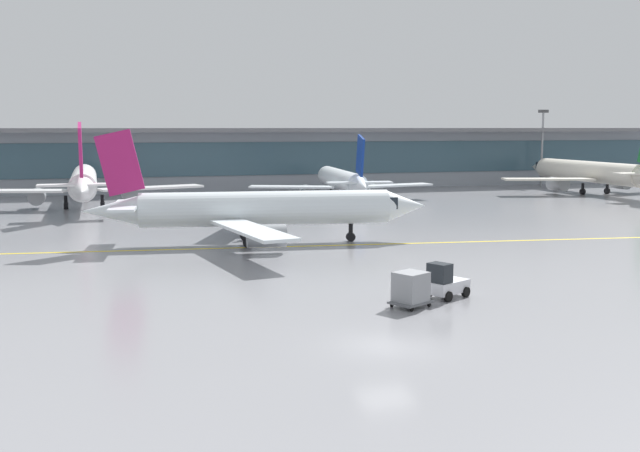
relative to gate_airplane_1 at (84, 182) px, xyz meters
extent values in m
plane|color=gray|center=(14.99, -64.52, -3.09)|extent=(400.00, 400.00, 0.00)
cube|color=yellow|center=(15.74, -35.80, -3.09)|extent=(109.37, 12.47, 0.01)
cube|color=#8C939E|center=(14.99, 21.76, 1.41)|extent=(167.67, 8.00, 9.00)
cube|color=#385666|center=(14.99, 17.68, 1.86)|extent=(160.96, 0.16, 5.04)
cube|color=slate|center=(14.99, 20.26, 6.21)|extent=(174.38, 11.00, 0.60)
cylinder|color=white|center=(-0.01, 0.40, 0.10)|extent=(3.57, 22.39, 3.10)
cone|color=white|center=(-0.28, 13.43, 0.10)|extent=(3.02, 3.78, 2.95)
cube|color=black|center=(-0.23, 10.94, 0.49)|extent=(2.48, 2.84, 1.09)
cone|color=white|center=(0.28, -13.24, 0.10)|extent=(2.74, 5.02, 2.64)
cube|color=white|center=(-7.91, -1.59, -0.75)|extent=(13.09, 6.10, 0.26)
cylinder|color=#999EA3|center=(-5.38, -0.17, -1.61)|extent=(1.98, 3.32, 1.92)
cube|color=white|center=(7.96, -1.26, -0.75)|extent=(13.06, 6.57, 0.26)
cylinder|color=#999EA3|center=(5.38, 0.06, -1.61)|extent=(1.98, 3.32, 1.92)
cube|color=#B21E66|center=(0.25, -12.25, 4.30)|extent=(0.42, 4.19, 5.84)
cube|color=white|center=(-2.03, -11.93, 0.57)|extent=(4.61, 2.28, 0.22)
cube|color=white|center=(2.53, -11.84, 0.57)|extent=(4.61, 2.28, 0.22)
cylinder|color=black|center=(-0.17, 8.22, -2.27)|extent=(0.40, 0.40, 1.64)
cylinder|color=black|center=(-0.17, 8.22, -2.68)|extent=(0.52, 0.83, 0.82)
cylinder|color=black|center=(-2.07, -1.47, -2.27)|extent=(0.40, 0.40, 1.64)
cylinder|color=black|center=(-2.07, -1.47, -2.68)|extent=(0.52, 0.83, 0.82)
cylinder|color=black|center=(2.13, -1.38, -2.27)|extent=(0.40, 0.40, 1.64)
cylinder|color=black|center=(2.13, -1.38, -2.68)|extent=(0.52, 0.83, 0.82)
cylinder|color=white|center=(32.87, 0.24, -0.33)|extent=(4.35, 19.46, 2.68)
cone|color=white|center=(33.85, 11.45, -0.33)|extent=(2.82, 3.43, 2.55)
cube|color=black|center=(33.66, 9.32, 0.00)|extent=(2.29, 2.59, 0.94)
cone|color=white|center=(31.84, -11.51, -0.33)|extent=(2.64, 4.47, 2.28)
cube|color=white|center=(25.90, -0.73, -1.07)|extent=(11.20, 6.32, 0.22)
cylinder|color=#999EA3|center=(28.20, 0.25, -1.81)|extent=(1.90, 2.97, 1.66)
cube|color=white|center=(39.56, -1.93, -1.07)|extent=(11.31, 4.59, 0.22)
cylinder|color=#999EA3|center=(37.46, -0.56, -1.81)|extent=(1.90, 2.97, 1.66)
cube|color=navy|center=(31.91, -10.65, 3.29)|extent=(0.60, 3.62, 5.05)
cube|color=white|center=(29.98, -10.17, 0.07)|extent=(4.09, 2.23, 0.19)
cube|color=white|center=(33.90, -10.51, 0.07)|extent=(4.09, 2.23, 0.19)
cylinder|color=black|center=(33.45, 6.97, -2.38)|extent=(0.35, 0.35, 1.42)
cylinder|color=black|center=(33.45, 6.97, -2.74)|extent=(0.49, 0.74, 0.71)
cylinder|color=black|center=(30.92, -1.17, -2.38)|extent=(0.35, 0.35, 1.42)
cylinder|color=black|center=(30.92, -1.17, -2.74)|extent=(0.49, 0.74, 0.71)
cylinder|color=black|center=(34.53, -1.49, -2.38)|extent=(0.35, 0.35, 1.42)
cylinder|color=black|center=(34.53, -1.49, -2.74)|extent=(0.49, 0.74, 0.71)
cylinder|color=silver|center=(71.44, 0.84, 0.11)|extent=(3.49, 22.41, 3.11)
cone|color=silver|center=(71.22, 13.88, 0.11)|extent=(3.01, 3.78, 2.95)
cube|color=black|center=(71.26, 11.40, 0.49)|extent=(2.47, 2.84, 1.09)
cube|color=silver|center=(63.53, -1.13, -0.75)|extent=(13.11, 6.14, 0.26)
cylinder|color=#999EA3|center=(66.06, 0.29, -1.61)|extent=(1.98, 3.32, 1.92)
cylinder|color=#999EA3|center=(76.84, 0.48, -1.61)|extent=(1.98, 3.32, 1.92)
cube|color=silver|center=(69.37, -11.50, 0.57)|extent=(4.60, 2.27, 0.22)
cylinder|color=black|center=(71.31, 8.67, -2.27)|extent=(0.40, 0.40, 1.64)
cylinder|color=black|center=(71.31, 8.67, -2.68)|extent=(0.52, 0.83, 0.82)
cylinder|color=black|center=(69.37, -1.02, -2.27)|extent=(0.40, 0.40, 1.64)
cylinder|color=black|center=(69.37, -1.02, -2.68)|extent=(0.52, 0.83, 0.82)
cylinder|color=black|center=(73.57, -0.95, -2.27)|extent=(0.40, 0.40, 1.64)
cylinder|color=black|center=(73.57, -0.95, -2.68)|extent=(0.52, 0.83, 0.82)
cylinder|color=white|center=(15.74, -33.80, -0.11)|extent=(21.04, 5.17, 2.90)
cone|color=white|center=(27.83, -35.14, -0.11)|extent=(3.76, 3.12, 2.75)
cube|color=black|center=(25.52, -34.88, 0.25)|extent=(2.84, 2.53, 1.01)
cone|color=white|center=(3.07, -32.40, -0.11)|extent=(4.88, 2.96, 2.46)
cube|color=white|center=(14.86, -26.25, -0.91)|extent=(7.06, 12.06, 0.24)
cylinder|color=#999EA3|center=(15.87, -28.76, -1.71)|extent=(3.24, 2.12, 1.79)
cube|color=white|center=(13.23, -40.98, -0.91)|extent=(4.70, 12.21, 0.24)
cylinder|color=#999EA3|center=(14.76, -38.75, -1.71)|extent=(3.24, 2.12, 1.79)
cube|color=#B21E66|center=(4.00, -32.50, 3.81)|extent=(3.91, 0.73, 5.45)
cube|color=white|center=(4.57, -30.42, 0.32)|extent=(2.50, 4.46, 0.20)
cube|color=white|center=(4.10, -34.65, 0.32)|extent=(2.50, 4.46, 0.20)
cylinder|color=black|center=(22.99, -34.60, -2.33)|extent=(0.37, 0.37, 1.53)
cylinder|color=black|center=(22.99, -34.60, -2.71)|extent=(0.81, 0.55, 0.77)
cylinder|color=black|center=(14.26, -31.66, -2.33)|extent=(0.37, 0.37, 1.53)
cylinder|color=black|center=(14.26, -31.66, -2.71)|extent=(0.81, 0.55, 0.77)
cylinder|color=black|center=(13.83, -35.56, -2.33)|extent=(0.37, 0.37, 1.53)
cylinder|color=black|center=(13.83, -35.56, -2.71)|extent=(0.81, 0.55, 0.77)
cube|color=silver|center=(21.79, -56.41, -2.44)|extent=(2.95, 2.47, 0.70)
cube|color=#1E2328|center=(21.13, -56.77, -1.54)|extent=(1.38, 1.52, 1.10)
cylinder|color=black|center=(22.20, -55.39, -2.79)|extent=(0.63, 0.48, 0.60)
cylinder|color=black|center=(22.87, -56.63, -2.79)|extent=(0.63, 0.48, 0.60)
cylinder|color=black|center=(20.71, -56.20, -2.79)|extent=(0.63, 0.48, 0.60)
cylinder|color=black|center=(21.38, -57.43, -2.79)|extent=(0.63, 0.48, 0.60)
cube|color=#595B60|center=(18.86, -58.00, -2.81)|extent=(2.61, 2.41, 0.12)
cube|color=gray|center=(18.86, -58.00, -1.95)|extent=(2.12, 2.08, 1.60)
cylinder|color=black|center=(19.19, -57.03, -2.98)|extent=(0.24, 0.19, 0.22)
cylinder|color=black|center=(19.85, -58.26, -2.98)|extent=(0.24, 0.19, 0.22)
cylinder|color=black|center=(17.87, -57.74, -2.98)|extent=(0.24, 0.19, 0.22)
cylinder|color=black|center=(18.53, -58.97, -2.98)|extent=(0.24, 0.19, 0.22)
cylinder|color=gray|center=(72.65, 15.31, 2.96)|extent=(0.36, 0.36, 12.10)
cube|color=#3F3F42|center=(72.65, 15.31, 9.25)|extent=(1.80, 0.30, 0.50)
camera|label=1|loc=(3.37, -95.07, 6.70)|focal=41.89mm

